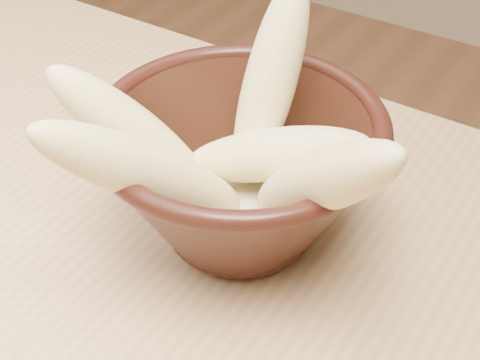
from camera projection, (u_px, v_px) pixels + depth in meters
name	position (u px, v px, depth m)	size (l,w,h in m)	color
bowl	(240.00, 170.00, 0.49)	(0.21, 0.21, 0.11)	black
milk_puddle	(240.00, 198.00, 0.50)	(0.12, 0.12, 0.02)	beige
banana_upright	(270.00, 83.00, 0.48)	(0.04, 0.04, 0.16)	#D1BD7C
banana_left	(134.00, 134.00, 0.47)	(0.04, 0.04, 0.15)	#D1BD7C
banana_right	(319.00, 183.00, 0.41)	(0.04, 0.04, 0.18)	#D1BD7C
banana_across	(276.00, 154.00, 0.47)	(0.04, 0.04, 0.14)	#D1BD7C
banana_front	(148.00, 173.00, 0.42)	(0.04, 0.04, 0.18)	#D1BD7C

